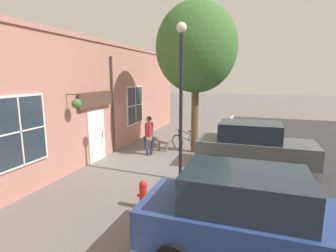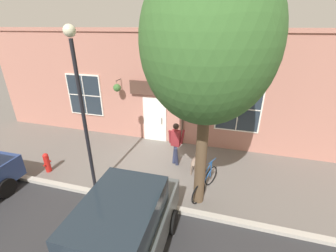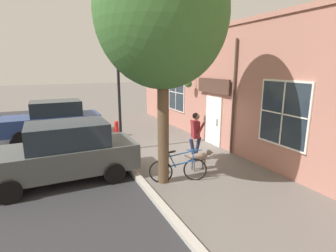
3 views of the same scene
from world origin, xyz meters
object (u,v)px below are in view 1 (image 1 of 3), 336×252
(parked_car_nearest_curb, at_px, (252,217))
(parked_car_mid_block, at_px, (253,145))
(street_tree_by_curb, at_px, (196,50))
(fire_hydrant, at_px, (143,194))
(dog_on_leash, at_px, (162,142))
(leaning_bicycle, at_px, (187,142))
(street_lamp, at_px, (181,81))
(pedestrian_walking, at_px, (149,132))

(parked_car_nearest_curb, distance_m, parked_car_mid_block, 5.46)
(street_tree_by_curb, relative_size, fire_hydrant, 8.65)
(dog_on_leash, xyz_separation_m, street_tree_by_curb, (1.46, 0.40, 4.14))
(leaning_bicycle, bearing_deg, street_lamp, -78.04)
(street_tree_by_curb, height_order, street_lamp, street_tree_by_curb)
(street_lamp, bearing_deg, parked_car_mid_block, 42.80)
(pedestrian_walking, relative_size, parked_car_mid_block, 0.41)
(dog_on_leash, bearing_deg, parked_car_nearest_curb, -56.76)
(pedestrian_walking, xyz_separation_m, parked_car_nearest_curb, (4.51, -5.64, -0.19))
(parked_car_mid_block, xyz_separation_m, street_lamp, (-2.27, -2.10, 2.42))
(dog_on_leash, bearing_deg, fire_hydrant, -74.49)
(parked_car_mid_block, bearing_deg, street_lamp, -137.20)
(leaning_bicycle, relative_size, fire_hydrant, 2.14)
(street_lamp, bearing_deg, street_tree_by_curb, 96.27)
(parked_car_nearest_curb, bearing_deg, street_lamp, 125.45)
(pedestrian_walking, distance_m, parked_car_mid_block, 4.41)
(dog_on_leash, relative_size, street_tree_by_curb, 0.16)
(parked_car_mid_block, bearing_deg, parked_car_nearest_curb, -88.79)
(street_tree_by_curb, xyz_separation_m, fire_hydrant, (0.02, -5.72, -4.18))
(parked_car_nearest_curb, distance_m, fire_hydrant, 3.02)
(leaning_bicycle, distance_m, street_lamp, 4.72)
(fire_hydrant, bearing_deg, street_lamp, 80.58)
(street_tree_by_curb, xyz_separation_m, parked_car_nearest_curb, (2.77, -6.85, -3.70))
(dog_on_leash, bearing_deg, street_tree_by_curb, 15.34)
(pedestrian_walking, xyz_separation_m, street_tree_by_curb, (1.74, 1.21, 3.51))
(leaning_bicycle, height_order, parked_car_mid_block, parked_car_mid_block)
(pedestrian_walking, bearing_deg, fire_hydrant, -68.66)
(fire_hydrant, bearing_deg, dog_on_leash, 105.51)
(pedestrian_walking, distance_m, leaning_bicycle, 2.02)
(pedestrian_walking, height_order, fire_hydrant, pedestrian_walking)
(street_tree_by_curb, height_order, parked_car_mid_block, street_tree_by_curb)
(pedestrian_walking, height_order, leaning_bicycle, pedestrian_walking)
(street_tree_by_curb, relative_size, leaning_bicycle, 4.04)
(street_lamp, bearing_deg, leaning_bicycle, 101.96)
(street_lamp, bearing_deg, dog_on_leash, 120.71)
(parked_car_nearest_curb, relative_size, parked_car_mid_block, 1.00)
(parked_car_nearest_curb, relative_size, street_lamp, 0.85)
(parked_car_mid_block, height_order, fire_hydrant, parked_car_mid_block)
(leaning_bicycle, height_order, street_lamp, street_lamp)
(parked_car_nearest_curb, height_order, street_lamp, street_lamp)
(parked_car_nearest_curb, relative_size, fire_hydrant, 5.62)
(pedestrian_walking, xyz_separation_m, parked_car_mid_block, (4.40, -0.19, -0.19))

